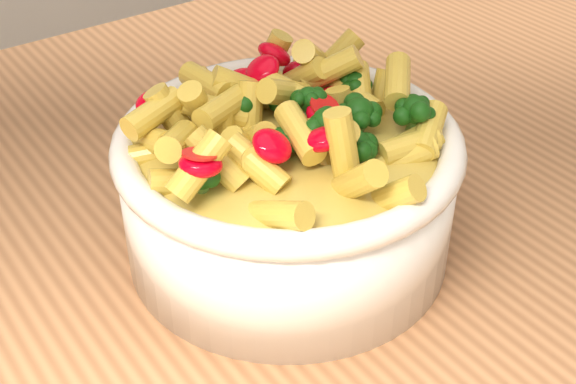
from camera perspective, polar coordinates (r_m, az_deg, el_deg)
table at (r=0.69m, az=-4.98°, el=-9.27°), size 1.20×0.80×0.90m
serving_bowl at (r=0.57m, az=0.00°, el=0.11°), size 0.24×0.24×0.10m
pasta_salad at (r=0.53m, az=0.00°, el=5.73°), size 0.19×0.19×0.04m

